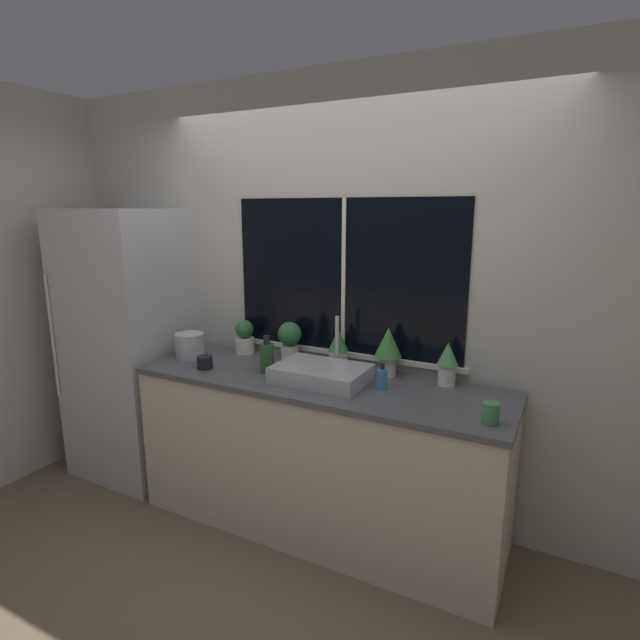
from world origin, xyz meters
TOP-DOWN VIEW (x-y plane):
  - ground_plane at (0.00, 0.00)m, footprint 14.00×14.00m
  - wall_back at (0.00, 0.70)m, footprint 8.00×0.09m
  - wall_left at (-2.18, 1.50)m, footprint 0.06×7.00m
  - counter at (0.00, 0.32)m, footprint 2.19×0.66m
  - refrigerator at (-1.52, 0.35)m, footprint 0.76×0.72m
  - sink at (0.03, 0.30)m, footprint 0.52×0.41m
  - potted_plant_far_left at (-0.68, 0.56)m, footprint 0.13×0.13m
  - potted_plant_left at (-0.33, 0.56)m, footprint 0.15×0.15m
  - potted_plant_center at (0.01, 0.56)m, footprint 0.12×0.12m
  - potted_plant_right at (0.33, 0.56)m, footprint 0.16×0.16m
  - potted_plant_far_right at (0.68, 0.56)m, footprint 0.12×0.12m
  - soap_bottle at (0.38, 0.34)m, footprint 0.06×0.06m
  - bottle_tall at (-0.33, 0.29)m, footprint 0.08×0.08m
  - mug_green at (0.98, 0.14)m, footprint 0.08×0.08m
  - mug_black at (-0.70, 0.18)m, footprint 0.09×0.09m
  - kettle at (-0.94, 0.32)m, footprint 0.19×0.19m

SIDE VIEW (x-z plane):
  - ground_plane at x=0.00m, z-range 0.00..0.00m
  - counter at x=0.00m, z-range 0.00..0.94m
  - refrigerator at x=-1.52m, z-range 0.00..1.90m
  - mug_black at x=-0.70m, z-range 0.94..1.02m
  - sink at x=0.03m, z-range 0.82..1.15m
  - mug_green at x=0.98m, z-range 0.94..1.04m
  - soap_bottle at x=0.38m, z-range 0.93..1.07m
  - kettle at x=-0.94m, z-range 0.94..1.11m
  - bottle_tall at x=-0.33m, z-range 0.92..1.14m
  - potted_plant_far_left at x=-0.68m, z-range 0.94..1.16m
  - potted_plant_center at x=0.01m, z-range 0.94..1.19m
  - potted_plant_far_right at x=0.68m, z-range 0.95..1.19m
  - potted_plant_left at x=-0.33m, z-range 0.95..1.21m
  - potted_plant_right at x=0.33m, z-range 0.97..1.26m
  - wall_left at x=-2.18m, z-range 0.00..2.70m
  - wall_back at x=0.00m, z-range 0.00..2.70m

